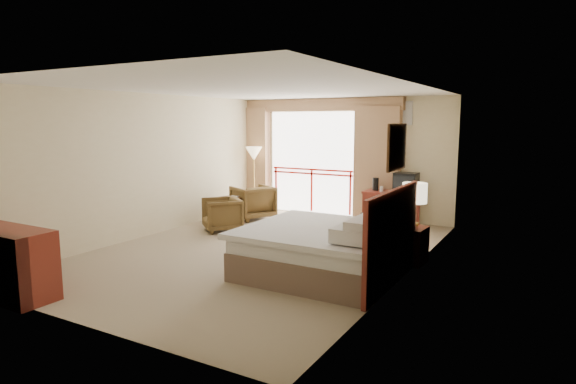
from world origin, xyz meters
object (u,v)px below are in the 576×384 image
Objects in this scene: wastebasket at (366,221)px; dresser at (8,263)px; nightstand at (412,245)px; desk at (392,199)px; bed at (326,249)px; armchair_far at (253,219)px; armchair_near at (222,231)px; floor_lamp at (254,156)px; side_table at (230,205)px; tv at (406,183)px; table_lamp at (415,194)px.

dresser is at bearing -112.79° from wastebasket.
nightstand is 0.51× the size of desk.
bed reaches higher than armchair_far.
bed is at bearing 77.21° from armchair_far.
wastebasket is 0.43× the size of armchair_near.
side_table is at bearing -78.87° from floor_lamp.
nightstand is 2.75m from desk.
wastebasket is at bearing -144.18° from tv.
armchair_far is at bearing 88.20° from dresser.
nightstand is 0.80m from table_lamp.
tv is at bearing 21.11° from side_table.
side_table is at bearing 166.15° from table_lamp.
floor_lamp reaches higher than side_table.
bed is 3.75× the size of nightstand.
bed is 1.63× the size of dresser.
table_lamp is 0.42× the size of floor_lamp.
side_table is at bearing 169.16° from nightstand.
bed is at bearing -87.51° from desk.
armchair_far is at bearing 67.63° from side_table.
tv is at bearing 132.62° from armchair_far.
bed is 3.20m from wastebasket.
bed is 3.37m from armchair_near.
floor_lamp is at bearing -177.41° from tv.
desk is 3.46m from side_table.
armchair_far is at bearing 158.41° from table_lamp.
dresser is at bearing -134.99° from table_lamp.
bed is 1.90× the size of desk.
table_lamp is at bearing 36.89° from armchair_near.
dresser is (-3.16, -6.36, -0.50)m from tv.
table_lamp is 2.53m from tv.
tv reaches higher than armchair_near.
armchair_near is 0.56× the size of dresser.
floor_lamp reaches higher than armchair_near.
armchair_far is (-2.93, -0.84, -0.57)m from desk.
table_lamp is 0.50× the size of dresser.
nightstand reaches higher than side_table.
armchair_near is at bearing 178.60° from nightstand.
desk is 2.42× the size of tv.
armchair_far is at bearing 138.28° from bed.
table_lamp is 2.73m from desk.
armchair_far is at bearing -164.53° from desk.
dresser is (0.30, -5.03, 0.06)m from side_table.
dresser is at bearing -86.59° from side_table.
table_lamp is 2.11× the size of wastebasket.
desk is 3.58m from armchair_near.
armchair_far is 0.64× the size of dresser.
wastebasket is 3.31m from floor_lamp.
desk is 3.58× the size of wastebasket.
wastebasket is (-0.67, -0.44, -0.78)m from tv.
armchair_near is at bearing 153.70° from bed.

